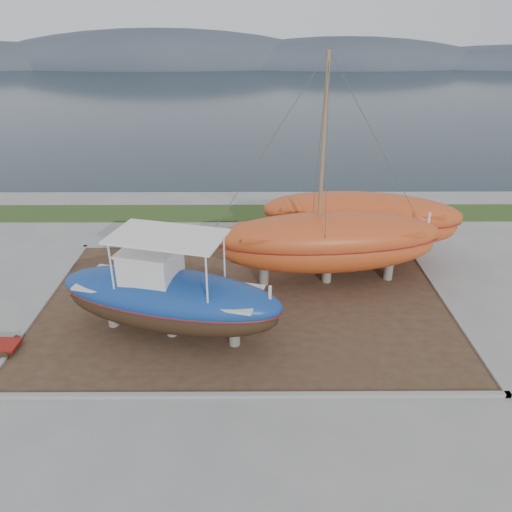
{
  "coord_description": "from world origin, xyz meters",
  "views": [
    {
      "loc": [
        0.38,
        -15.41,
        11.82
      ],
      "look_at": [
        0.48,
        4.0,
        2.44
      ],
      "focal_mm": 35.0,
      "sensor_mm": 36.0,
      "label": 1
    }
  ],
  "objects_px": {
    "blue_caique": "(168,287)",
    "orange_bare_hull": "(360,226)",
    "white_dinghy": "(138,278)",
    "orange_sailboat": "(333,177)"
  },
  "relations": [
    {
      "from": "blue_caique",
      "to": "orange_bare_hull",
      "type": "relative_size",
      "value": 0.89
    },
    {
      "from": "white_dinghy",
      "to": "orange_sailboat",
      "type": "height_order",
      "value": "orange_sailboat"
    },
    {
      "from": "orange_sailboat",
      "to": "orange_bare_hull",
      "type": "bearing_deg",
      "value": 50.57
    },
    {
      "from": "white_dinghy",
      "to": "orange_sailboat",
      "type": "xyz_separation_m",
      "value": [
        9.0,
        0.87,
        4.62
      ]
    },
    {
      "from": "orange_sailboat",
      "to": "white_dinghy",
      "type": "bearing_deg",
      "value": -179.41
    },
    {
      "from": "white_dinghy",
      "to": "orange_bare_hull",
      "type": "relative_size",
      "value": 0.42
    },
    {
      "from": "white_dinghy",
      "to": "orange_bare_hull",
      "type": "bearing_deg",
      "value": 12.37
    },
    {
      "from": "blue_caique",
      "to": "white_dinghy",
      "type": "bearing_deg",
      "value": 135.45
    },
    {
      "from": "blue_caique",
      "to": "orange_bare_hull",
      "type": "xyz_separation_m",
      "value": [
        8.96,
        7.49,
        -0.51
      ]
    },
    {
      "from": "orange_sailboat",
      "to": "orange_bare_hull",
      "type": "distance_m",
      "value": 5.12
    }
  ]
}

